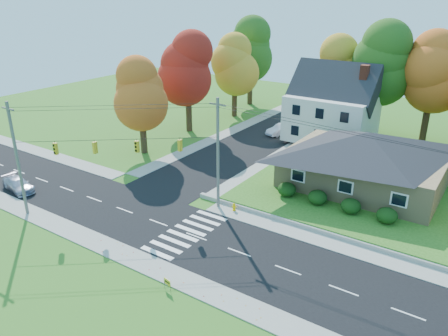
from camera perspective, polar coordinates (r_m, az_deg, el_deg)
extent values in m
plane|color=#3D7923|center=(34.99, -3.63, -8.95)|extent=(120.00, 120.00, 0.00)
cube|color=black|center=(34.99, -3.63, -8.93)|extent=(90.00, 8.00, 0.02)
cube|color=black|center=(59.05, 5.57, 4.24)|extent=(8.00, 44.00, 0.02)
cube|color=#9C9A90|center=(38.52, 0.91, -5.73)|extent=(90.00, 2.00, 0.08)
cube|color=#9C9A90|center=(31.82, -9.23, -12.64)|extent=(90.00, 2.00, 0.08)
cube|color=#3D7923|center=(48.31, 24.90, -1.65)|extent=(30.00, 30.00, 0.50)
cube|color=tan|center=(43.95, 17.74, -0.24)|extent=(14.00, 10.00, 3.20)
pyramid|color=#26262B|center=(43.04, 18.15, 3.08)|extent=(14.60, 10.60, 2.20)
cube|color=silver|center=(56.75, 13.81, 6.43)|extent=(10.00, 8.00, 5.60)
pyramid|color=#26262B|center=(55.85, 14.19, 10.38)|extent=(10.40, 8.40, 2.40)
cube|color=brown|center=(55.21, 17.41, 7.78)|extent=(0.90, 0.90, 9.60)
ellipsoid|color=#163A10|center=(40.51, 8.21, -2.77)|extent=(1.70, 1.70, 1.27)
ellipsoid|color=#163A10|center=(39.45, 12.12, -3.77)|extent=(1.70, 1.70, 1.27)
ellipsoid|color=#163A10|center=(38.61, 16.23, -4.79)|extent=(1.70, 1.70, 1.27)
ellipsoid|color=#163A10|center=(37.98, 20.52, -5.82)|extent=(1.70, 1.70, 1.27)
cylinder|color=#666059|center=(39.98, -25.35, 0.89)|extent=(0.26, 0.26, 10.00)
cube|color=#666059|center=(38.77, -26.40, 6.95)|extent=(1.60, 0.12, 0.12)
cylinder|color=#666059|center=(37.41, -0.80, 1.73)|extent=(0.26, 0.26, 10.00)
cube|color=#666059|center=(36.11, -0.84, 8.29)|extent=(1.60, 0.12, 0.12)
cube|color=gold|center=(38.65, -21.14, 2.37)|extent=(0.34, 0.26, 1.00)
cube|color=gold|center=(37.85, -16.49, 2.57)|extent=(0.26, 0.34, 1.00)
cube|color=gold|center=(37.27, -11.30, 2.76)|extent=(0.34, 0.26, 1.00)
cube|color=gold|center=(37.02, -5.77, 2.96)|extent=(0.26, 0.34, 1.00)
cylinder|color=black|center=(37.29, -13.71, 3.62)|extent=(13.02, 10.43, 0.04)
cylinder|color=#3F2A19|center=(62.91, 14.08, 7.82)|extent=(0.80, 0.80, 5.40)
sphere|color=gold|center=(62.10, 14.41, 11.30)|extent=(6.72, 6.72, 6.72)
sphere|color=gold|center=(61.83, 14.56, 12.82)|extent=(5.91, 5.91, 5.91)
sphere|color=gold|center=(61.60, 14.72, 14.36)|extent=(5.11, 5.11, 5.11)
cylinder|color=#3F2A19|center=(60.16, 19.14, 7.06)|extent=(0.86, 0.86, 6.30)
sphere|color=#2D5E1A|center=(59.24, 19.69, 11.30)|extent=(7.84, 7.84, 7.84)
sphere|color=#2D5E1A|center=(58.95, 19.94, 13.17)|extent=(6.90, 6.90, 6.90)
sphere|color=#2D5E1A|center=(58.72, 20.20, 15.05)|extent=(5.96, 5.96, 5.96)
cylinder|color=#3F2A19|center=(60.01, 24.88, 5.97)|extent=(0.83, 0.83, 5.85)
sphere|color=#D55D1D|center=(59.13, 25.54, 9.89)|extent=(7.28, 7.28, 7.28)
sphere|color=#D55D1D|center=(58.84, 25.83, 11.61)|extent=(6.41, 6.41, 6.41)
sphere|color=#D55D1D|center=(58.60, 26.13, 13.34)|extent=(5.53, 5.53, 5.53)
cylinder|color=#3F2A19|center=(52.64, -10.52, 4.55)|extent=(0.77, 0.77, 4.95)
sphere|color=#D55D1D|center=(51.69, -10.79, 8.33)|extent=(6.16, 6.16, 6.16)
sphere|color=#D55D1D|center=(51.36, -10.91, 9.99)|extent=(5.42, 5.42, 5.42)
sphere|color=#D55D1D|center=(51.07, -11.04, 11.68)|extent=(4.68, 4.68, 4.68)
cylinder|color=#3F2A19|center=(60.34, -4.62, 7.54)|extent=(0.83, 0.83, 5.85)
sphere|color=#A51F14|center=(59.42, -4.74, 11.49)|extent=(7.28, 7.28, 7.28)
sphere|color=#A51F14|center=(59.11, -4.80, 13.22)|extent=(6.41, 6.41, 6.41)
sphere|color=#A51F14|center=(58.86, -4.86, 14.97)|extent=(5.53, 5.53, 5.53)
cylinder|color=#3F2A19|center=(67.73, 1.37, 9.02)|extent=(0.80, 0.80, 5.40)
sphere|color=gold|center=(66.95, 1.40, 12.28)|extent=(6.72, 6.72, 6.72)
sphere|color=gold|center=(66.69, 1.42, 13.70)|extent=(5.91, 5.91, 5.91)
sphere|color=gold|center=(66.46, 1.43, 15.13)|extent=(5.11, 5.11, 5.11)
cylinder|color=#3F2A19|center=(75.32, 3.42, 10.68)|extent=(0.86, 0.86, 6.30)
sphere|color=#2D5E1A|center=(74.55, 3.50, 14.11)|extent=(7.84, 7.84, 7.84)
sphere|color=#2D5E1A|center=(74.31, 3.54, 15.60)|extent=(6.90, 6.90, 6.90)
sphere|color=#2D5E1A|center=(74.11, 3.57, 17.11)|extent=(5.96, 5.96, 5.96)
imported|color=#A8A6B9|center=(46.71, -25.29, -1.98)|extent=(4.53, 2.42, 1.25)
imported|color=silver|center=(59.49, 7.44, 5.01)|extent=(2.91, 4.53, 1.41)
cylinder|color=#FFBD00|center=(38.71, 1.32, -5.57)|extent=(0.34, 0.34, 0.10)
cylinder|color=#FFBD00|center=(38.58, 1.32, -5.19)|extent=(0.23, 0.23, 0.52)
sphere|color=#FFBD00|center=(38.43, 1.33, -4.78)|extent=(0.25, 0.25, 0.25)
cylinder|color=#FFBD00|center=(38.53, 1.32, -5.07)|extent=(0.44, 0.22, 0.11)
cylinder|color=black|center=(29.67, -7.76, -14.89)|extent=(0.02, 0.02, 0.54)
cylinder|color=black|center=(29.41, -7.03, -15.23)|extent=(0.02, 0.02, 0.54)
cube|color=yellow|center=(29.34, -7.43, -14.55)|extent=(0.65, 0.15, 0.44)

